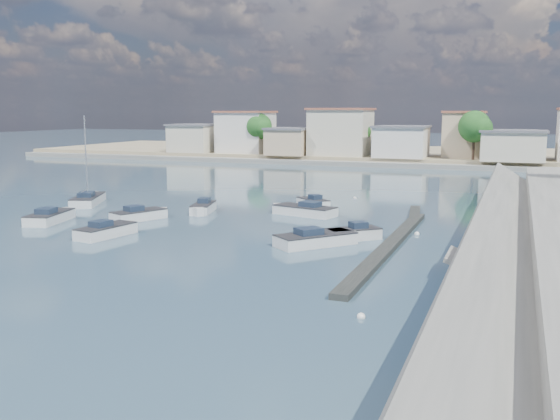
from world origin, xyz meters
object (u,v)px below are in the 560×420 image
Objects in this scene: motorboat_g at (203,209)px; motorboat_h at (319,239)px; motorboat_b at (141,215)px; motorboat_d at (351,235)px; sailboat at (89,199)px; motorboat_e at (51,217)px; motorboat_a at (109,231)px; motorboat_f at (312,203)px; motorboat_c at (302,211)px.

motorboat_g is 0.84× the size of motorboat_h.
motorboat_d is at bearing -5.68° from motorboat_b.
motorboat_d is 30.28m from sailboat.
motorboat_e is at bearing 178.12° from motorboat_h.
motorboat_g is at bearing 83.08° from motorboat_a.
motorboat_d is at bearing -61.74° from motorboat_f.
motorboat_h is at bearing -70.26° from motorboat_f.
motorboat_e is (-25.45, -1.69, 0.00)m from motorboat_d.
motorboat_c is at bearing 30.13° from motorboat_e.
sailboat reaches higher than motorboat_e.
sailboat reaches higher than motorboat_f.
motorboat_a is 0.60× the size of sailboat.
motorboat_g is at bearing -166.65° from motorboat_c.
motorboat_d is at bearing -53.09° from motorboat_c.
motorboat_b is 17.88m from motorboat_h.
motorboat_g is at bearing -140.19° from motorboat_f.
motorboat_d is 0.66× the size of motorboat_e.
motorboat_b is 1.31× the size of motorboat_d.
motorboat_b is 0.87× the size of motorboat_e.
motorboat_d and motorboat_f have the same top height.
motorboat_e is 1.04× the size of motorboat_h.
motorboat_h is (-1.59, -2.47, 0.00)m from motorboat_d.
motorboat_g is 17.02m from motorboat_h.
motorboat_b and motorboat_h have the same top height.
sailboat reaches higher than motorboat_a.
motorboat_f is at bearing 109.74° from motorboat_h.
motorboat_h is (5.25, -11.58, -0.00)m from motorboat_c.
motorboat_c and motorboat_f have the same top height.
motorboat_f is at bearing 15.03° from sailboat.
motorboat_c is 1.33× the size of motorboat_g.
motorboat_e is at bearing -139.11° from motorboat_f.
motorboat_d is (17.20, 5.11, -0.00)m from motorboat_a.
motorboat_f is 0.82× the size of motorboat_g.
motorboat_a is at bearing -76.05° from motorboat_b.
motorboat_a is at bearing -22.48° from motorboat_e.
sailboat is at bearing 159.12° from motorboat_h.
sailboat is (-3.74, 9.74, 0.03)m from motorboat_e.
motorboat_b and motorboat_c have the same top height.
motorboat_d is at bearing -15.43° from sailboat.
sailboat is at bearing -164.97° from motorboat_f.
sailboat is (-22.35, -1.06, 0.03)m from motorboat_c.
motorboat_c is at bearing 30.88° from motorboat_b.
motorboat_a is 7.20m from motorboat_b.
motorboat_e is 1.51× the size of motorboat_f.
motorboat_a is 12.20m from motorboat_g.
motorboat_c is 22.37m from sailboat.
motorboat_a is 15.82m from motorboat_h.
motorboat_c is (10.35, 14.22, 0.00)m from motorboat_a.
motorboat_a is at bearing -117.13° from motorboat_f.
motorboat_a and motorboat_b have the same top height.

